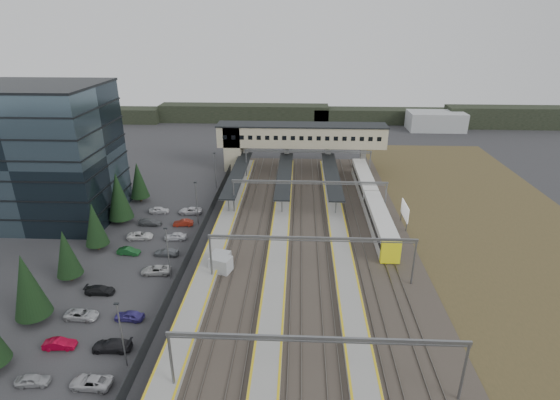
{
  "coord_description": "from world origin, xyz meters",
  "views": [
    {
      "loc": [
        10.1,
        -60.53,
        34.44
      ],
      "look_at": [
        6.72,
        12.34,
        4.0
      ],
      "focal_mm": 28.0,
      "sensor_mm": 36.0,
      "label": 1
    }
  ],
  "objects_px": {
    "train": "(371,200)",
    "footbridge": "(290,138)",
    "relay_cabin_far": "(221,260)",
    "billboard": "(405,211)",
    "office_building": "(40,154)",
    "relay_cabin_near": "(221,265)"
  },
  "relations": [
    {
      "from": "footbridge",
      "to": "billboard",
      "type": "distance_m",
      "value": 38.15
    },
    {
      "from": "footbridge",
      "to": "relay_cabin_far",
      "type": "bearing_deg",
      "value": -101.03
    },
    {
      "from": "office_building",
      "to": "footbridge",
      "type": "height_order",
      "value": "office_building"
    },
    {
      "from": "relay_cabin_near",
      "to": "footbridge",
      "type": "distance_m",
      "value": 49.22
    },
    {
      "from": "relay_cabin_far",
      "to": "footbridge",
      "type": "bearing_deg",
      "value": 78.97
    },
    {
      "from": "billboard",
      "to": "footbridge",
      "type": "bearing_deg",
      "value": 124.06
    },
    {
      "from": "relay_cabin_near",
      "to": "footbridge",
      "type": "height_order",
      "value": "footbridge"
    },
    {
      "from": "train",
      "to": "billboard",
      "type": "distance_m",
      "value": 8.41
    },
    {
      "from": "relay_cabin_far",
      "to": "footbridge",
      "type": "relative_size",
      "value": 0.07
    },
    {
      "from": "relay_cabin_far",
      "to": "train",
      "type": "bearing_deg",
      "value": 40.76
    },
    {
      "from": "office_building",
      "to": "relay_cabin_far",
      "type": "height_order",
      "value": "office_building"
    },
    {
      "from": "relay_cabin_far",
      "to": "billboard",
      "type": "height_order",
      "value": "billboard"
    },
    {
      "from": "train",
      "to": "footbridge",
      "type": "bearing_deg",
      "value": 123.6
    },
    {
      "from": "train",
      "to": "relay_cabin_near",
      "type": "bearing_deg",
      "value": -136.92
    },
    {
      "from": "office_building",
      "to": "relay_cabin_far",
      "type": "xyz_separation_m",
      "value": [
        34.66,
        -16.37,
        -11.02
      ]
    },
    {
      "from": "relay_cabin_near",
      "to": "relay_cabin_far",
      "type": "distance_m",
      "value": 1.62
    },
    {
      "from": "relay_cabin_far",
      "to": "billboard",
      "type": "relative_size",
      "value": 0.56
    },
    {
      "from": "footbridge",
      "to": "train",
      "type": "xyz_separation_m",
      "value": [
        16.3,
        -24.53,
        -5.81
      ]
    },
    {
      "from": "footbridge",
      "to": "billboard",
      "type": "xyz_separation_m",
      "value": [
        21.18,
        -31.33,
        -5.01
      ]
    },
    {
      "from": "relay_cabin_near",
      "to": "billboard",
      "type": "bearing_deg",
      "value": 29.05
    },
    {
      "from": "train",
      "to": "billboard",
      "type": "bearing_deg",
      "value": -54.33
    },
    {
      "from": "relay_cabin_near",
      "to": "footbridge",
      "type": "relative_size",
      "value": 0.09
    }
  ]
}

